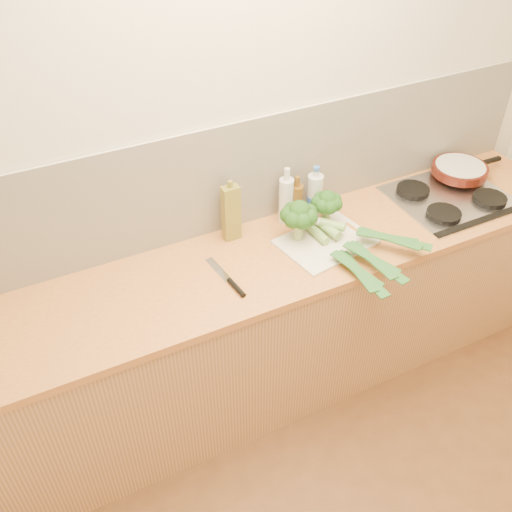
% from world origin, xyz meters
% --- Properties ---
extents(room_shell, '(3.50, 3.50, 3.50)m').
position_xyz_m(room_shell, '(0.00, 1.49, 1.17)').
color(room_shell, beige).
rests_on(room_shell, ground).
extents(counter, '(3.20, 0.62, 0.90)m').
position_xyz_m(counter, '(0.00, 1.20, 0.45)').
color(counter, tan).
rests_on(counter, ground).
extents(gas_hob, '(0.58, 0.50, 0.04)m').
position_xyz_m(gas_hob, '(1.02, 1.20, 0.91)').
color(gas_hob, silver).
rests_on(gas_hob, counter).
extents(chopping_board, '(0.46, 0.38, 0.01)m').
position_xyz_m(chopping_board, '(0.25, 1.17, 0.91)').
color(chopping_board, white).
rests_on(chopping_board, counter).
extents(broccoli_left, '(0.17, 0.18, 0.20)m').
position_xyz_m(broccoli_left, '(0.14, 1.25, 1.05)').
color(broccoli_left, '#9AB66A').
rests_on(broccoli_left, chopping_board).
extents(broccoli_right, '(0.15, 0.15, 0.19)m').
position_xyz_m(broccoli_right, '(0.31, 1.28, 1.04)').
color(broccoli_right, '#9AB66A').
rests_on(broccoli_right, chopping_board).
extents(leek_front, '(0.11, 0.73, 0.04)m').
position_xyz_m(leek_front, '(0.23, 1.16, 0.94)').
color(leek_front, white).
rests_on(leek_front, chopping_board).
extents(leek_mid, '(0.18, 0.63, 0.04)m').
position_xyz_m(leek_mid, '(0.29, 1.11, 0.95)').
color(leek_mid, white).
rests_on(leek_mid, chopping_board).
extents(leek_back, '(0.43, 0.49, 0.04)m').
position_xyz_m(leek_back, '(0.35, 1.13, 0.97)').
color(leek_back, white).
rests_on(leek_back, chopping_board).
extents(chefs_knife, '(0.06, 0.31, 0.02)m').
position_xyz_m(chefs_knife, '(-0.27, 1.10, 0.91)').
color(chefs_knife, silver).
rests_on(chefs_knife, counter).
extents(skillet, '(0.43, 0.29, 0.05)m').
position_xyz_m(skillet, '(1.18, 1.33, 0.96)').
color(skillet, '#49150C').
rests_on(skillet, gas_hob).
extents(oil_tin, '(0.08, 0.05, 0.31)m').
position_xyz_m(oil_tin, '(-0.13, 1.40, 1.04)').
color(oil_tin, olive).
rests_on(oil_tin, counter).
extents(glass_bottle, '(0.07, 0.07, 0.30)m').
position_xyz_m(glass_bottle, '(0.16, 1.41, 1.02)').
color(glass_bottle, silver).
rests_on(glass_bottle, counter).
extents(amber_bottle, '(0.06, 0.06, 0.24)m').
position_xyz_m(amber_bottle, '(0.21, 1.40, 1.00)').
color(amber_bottle, brown).
rests_on(amber_bottle, counter).
extents(water_bottle, '(0.08, 0.08, 0.25)m').
position_xyz_m(water_bottle, '(0.31, 1.40, 1.00)').
color(water_bottle, silver).
rests_on(water_bottle, counter).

